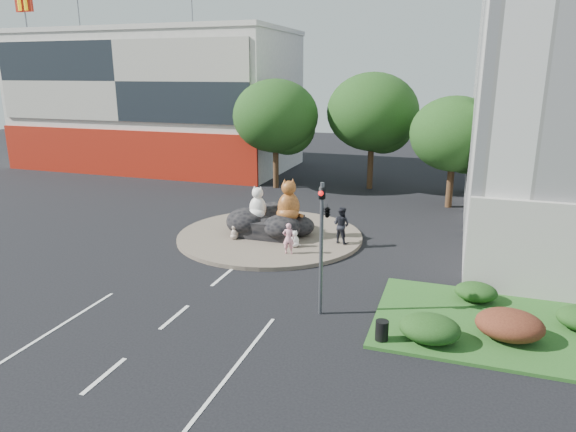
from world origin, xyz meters
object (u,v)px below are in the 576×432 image
(cat_white, at_px, (258,202))
(kitten_white, at_px, (295,238))
(kitten_calico, at_px, (234,231))
(pedestrian_dark, at_px, (341,225))
(cat_tabby, at_px, (289,200))
(litter_bin, at_px, (382,330))
(pedestrian_pink, at_px, (288,238))
(parked_car, at_px, (197,171))

(cat_white, height_order, kitten_white, cat_white)
(kitten_calico, distance_m, pedestrian_dark, 5.63)
(cat_tabby, distance_m, pedestrian_dark, 3.09)
(kitten_calico, xyz_separation_m, pedestrian_dark, (5.48, 1.15, 0.55))
(kitten_calico, relative_size, kitten_white, 0.91)
(kitten_calico, distance_m, litter_bin, 12.08)
(cat_white, bearing_deg, cat_tabby, 5.67)
(kitten_white, height_order, pedestrian_pink, pedestrian_pink)
(cat_white, relative_size, kitten_white, 2.03)
(pedestrian_dark, bearing_deg, cat_white, 19.86)
(cat_tabby, xyz_separation_m, kitten_calico, (-2.59, -1.29, -1.63))
(cat_tabby, distance_m, kitten_calico, 3.32)
(pedestrian_pink, xyz_separation_m, pedestrian_dark, (2.06, 2.39, 0.19))
(cat_white, height_order, cat_tabby, cat_tabby)
(pedestrian_dark, bearing_deg, cat_tabby, 17.17)
(kitten_white, xyz_separation_m, parked_car, (-13.34, 14.53, 0.05))
(cat_tabby, xyz_separation_m, parked_car, (-12.52, 13.03, -1.54))
(kitten_white, distance_m, pedestrian_pink, 1.09)
(cat_white, relative_size, litter_bin, 2.61)
(kitten_white, distance_m, litter_bin, 9.65)
(pedestrian_pink, relative_size, pedestrian_dark, 0.80)
(pedestrian_pink, height_order, litter_bin, pedestrian_pink)
(kitten_calico, relative_size, pedestrian_pink, 0.52)
(parked_car, bearing_deg, kitten_white, -129.78)
(kitten_calico, bearing_deg, pedestrian_dark, 20.90)
(pedestrian_pink, distance_m, parked_car, 20.51)
(litter_bin, bearing_deg, cat_white, 131.28)
(litter_bin, bearing_deg, pedestrian_pink, 129.13)
(kitten_white, bearing_deg, litter_bin, -89.75)
(kitten_white, xyz_separation_m, pedestrian_dark, (2.08, 1.35, 0.51))
(litter_bin, bearing_deg, kitten_white, 125.34)
(pedestrian_dark, height_order, litter_bin, pedestrian_dark)
(cat_white, relative_size, parked_car, 0.42)
(pedestrian_pink, bearing_deg, kitten_calico, -32.61)
(litter_bin, bearing_deg, parked_car, 130.18)
(pedestrian_pink, xyz_separation_m, parked_car, (-13.36, 15.57, -0.27))
(cat_tabby, height_order, kitten_white, cat_tabby)
(pedestrian_dark, xyz_separation_m, litter_bin, (3.50, -9.22, -0.69))
(cat_white, xyz_separation_m, cat_tabby, (1.71, 0.13, 0.24))
(cat_white, distance_m, litter_bin, 12.38)
(cat_white, bearing_deg, pedestrian_pink, -42.09)
(cat_tabby, relative_size, kitten_white, 2.58)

